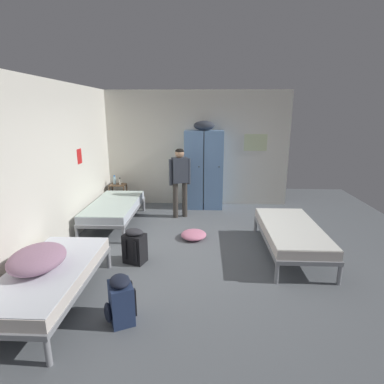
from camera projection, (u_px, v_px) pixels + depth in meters
name	position (u px, v px, depth m)	size (l,w,h in m)	color
ground_plane	(191.00, 250.00, 5.21)	(8.66, 8.66, 0.00)	slate
room_backdrop	(134.00, 158.00, 6.10)	(4.49, 5.47, 2.77)	silver
locker_bank	(204.00, 168.00, 7.30)	(0.90, 0.55, 2.07)	#6B93C6
shelf_unit	(118.00, 193.00, 7.46)	(0.38, 0.30, 0.57)	brown
bed_left_front	(49.00, 276.00, 3.67)	(0.90, 1.90, 0.49)	gray
bed_left_rear	(114.00, 207.00, 6.28)	(0.90, 1.90, 0.49)	gray
bed_right	(291.00, 232.00, 4.99)	(0.90, 1.90, 0.49)	gray
bedding_heap	(37.00, 258.00, 3.59)	(0.62, 0.75, 0.26)	gray
person_traveler	(180.00, 177.00, 6.61)	(0.46, 0.29, 1.52)	#3D3833
water_bottle	(114.00, 180.00, 7.40)	(0.06, 0.06, 0.22)	#B2DBEA
lotion_bottle	(120.00, 182.00, 7.34)	(0.05, 0.05, 0.17)	white
backpack_navy	(120.00, 300.00, 3.40)	(0.40, 0.39, 0.55)	navy
backpack_black	(135.00, 246.00, 4.75)	(0.38, 0.40, 0.55)	black
clothes_pile_pink	(194.00, 235.00, 5.68)	(0.47, 0.50, 0.13)	pink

